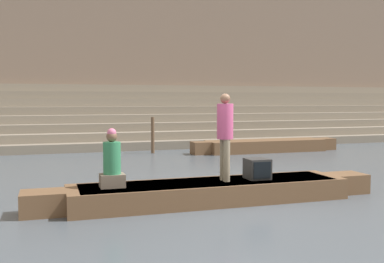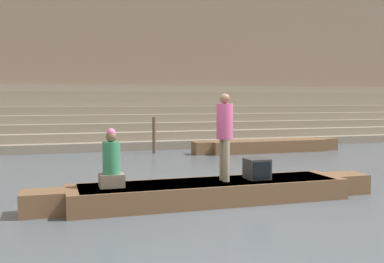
{
  "view_description": "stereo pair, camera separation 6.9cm",
  "coord_description": "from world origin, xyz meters",
  "views": [
    {
      "loc": [
        -3.59,
        -8.12,
        2.0
      ],
      "look_at": [
        -0.58,
        1.23,
        1.31
      ],
      "focal_mm": 42.0,
      "sensor_mm": 36.0,
      "label": 1
    },
    {
      "loc": [
        -3.52,
        -8.14,
        2.0
      ],
      "look_at": [
        -0.58,
        1.23,
        1.31
      ],
      "focal_mm": 42.0,
      "sensor_mm": 36.0,
      "label": 2
    }
  ],
  "objects": [
    {
      "name": "person_standing",
      "position": [
        -0.29,
        0.02,
        1.41
      ],
      "size": [
        0.32,
        0.32,
        1.72
      ],
      "rotation": [
        0.0,
        0.0,
        -0.11
      ],
      "color": "gray",
      "rests_on": "rowboat_main"
    },
    {
      "name": "mooring_post",
      "position": [
        0.15,
        8.34,
        0.68
      ],
      "size": [
        0.13,
        0.13,
        1.36
      ],
      "primitive_type": "cylinder",
      "color": "brown",
      "rests_on": "ground"
    },
    {
      "name": "person_rowing",
      "position": [
        -2.49,
        0.05,
        0.85
      ],
      "size": [
        0.45,
        0.35,
        1.08
      ],
      "rotation": [
        0.0,
        0.0,
        -0.2
      ],
      "color": "#756656",
      "rests_on": "rowboat_main"
    },
    {
      "name": "ghat_steps",
      "position": [
        0.0,
        12.37,
        0.97
      ],
      "size": [
        36.0,
        4.85,
        2.73
      ],
      "color": "gray",
      "rests_on": "ground"
    },
    {
      "name": "tv_set",
      "position": [
        0.42,
        0.03,
        0.62
      ],
      "size": [
        0.45,
        0.45,
        0.41
      ],
      "rotation": [
        0.0,
        0.0,
        -0.02
      ],
      "color": "#2D2D2D",
      "rests_on": "rowboat_main"
    },
    {
      "name": "rowboat_main",
      "position": [
        -0.58,
        0.03,
        0.22
      ],
      "size": [
        7.01,
        1.3,
        0.41
      ],
      "rotation": [
        0.0,
        0.0,
        -0.03
      ],
      "color": "brown",
      "rests_on": "ground"
    },
    {
      "name": "moored_boat_shore",
      "position": [
        4.43,
        7.47,
        0.24
      ],
      "size": [
        5.97,
        1.15,
        0.46
      ],
      "rotation": [
        0.0,
        0.0,
        0.09
      ],
      "color": "brown",
      "rests_on": "ground"
    },
    {
      "name": "ground_plane",
      "position": [
        0.0,
        0.0,
        0.0
      ],
      "size": [
        120.0,
        120.0,
        0.0
      ],
      "primitive_type": "plane",
      "color": "#4C5660"
    },
    {
      "name": "back_wall",
      "position": [
        0.0,
        14.68,
        4.38
      ],
      "size": [
        34.2,
        1.28,
        8.81
      ],
      "color": "#7F6B5B",
      "rests_on": "ground"
    }
  ]
}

